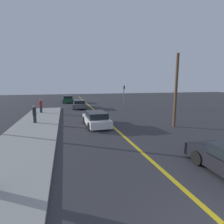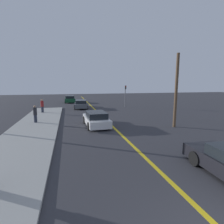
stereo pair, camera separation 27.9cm
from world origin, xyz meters
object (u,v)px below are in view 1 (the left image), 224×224
(pedestrian_far_standing, at_px, (41,106))
(traffic_light, at_px, (124,94))
(car_far_distant, at_px, (79,104))
(utility_pole, at_px, (176,91))
(car_ahead_center, at_px, (96,119))
(car_parked_left_lot, at_px, (68,99))
(pedestrian_mid_group, at_px, (34,114))

(pedestrian_far_standing, distance_m, traffic_light, 12.11)
(car_far_distant, height_order, traffic_light, traffic_light)
(utility_pole, bearing_deg, traffic_light, 90.33)
(utility_pole, bearing_deg, car_ahead_center, 162.74)
(car_parked_left_lot, bearing_deg, pedestrian_far_standing, -106.65)
(car_far_distant, bearing_deg, traffic_light, -2.08)
(utility_pole, bearing_deg, car_far_distant, 116.76)
(pedestrian_far_standing, bearing_deg, car_parked_left_lot, 74.04)
(pedestrian_mid_group, xyz_separation_m, pedestrian_far_standing, (-0.16, 5.81, 0.03))
(car_parked_left_lot, bearing_deg, utility_pole, -69.90)
(pedestrian_mid_group, relative_size, utility_pole, 0.26)
(car_ahead_center, relative_size, car_parked_left_lot, 1.01)
(car_ahead_center, bearing_deg, utility_pole, -19.59)
(car_ahead_center, distance_m, utility_pole, 7.07)
(car_parked_left_lot, xyz_separation_m, utility_pole, (8.32, -21.91, 2.38))
(car_far_distant, distance_m, pedestrian_mid_group, 10.57)
(pedestrian_mid_group, bearing_deg, utility_pole, -19.59)
(car_far_distant, relative_size, pedestrian_far_standing, 2.81)
(car_far_distant, distance_m, traffic_light, 6.95)
(car_parked_left_lot, relative_size, utility_pole, 0.70)
(pedestrian_far_standing, bearing_deg, traffic_light, 14.46)
(car_ahead_center, relative_size, utility_pole, 0.71)
(traffic_light, height_order, utility_pole, utility_pole)
(car_ahead_center, relative_size, traffic_light, 1.28)
(car_ahead_center, xyz_separation_m, car_far_distant, (-0.49, 11.59, -0.00))
(pedestrian_mid_group, distance_m, traffic_light, 14.55)
(pedestrian_mid_group, height_order, traffic_light, traffic_light)
(pedestrian_mid_group, bearing_deg, car_ahead_center, -22.32)
(car_ahead_center, bearing_deg, traffic_light, 57.89)
(car_parked_left_lot, bearing_deg, car_ahead_center, -85.05)
(car_far_distant, bearing_deg, car_ahead_center, -84.43)
(traffic_light, distance_m, utility_pole, 12.97)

